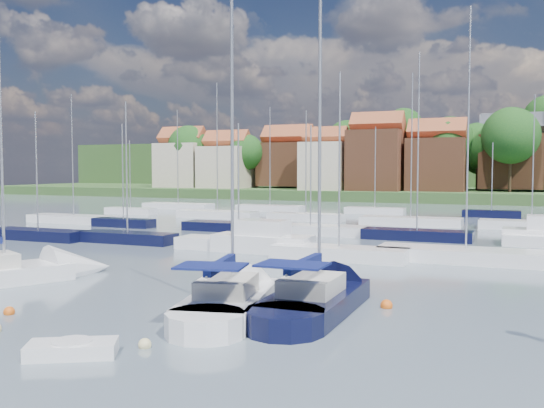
% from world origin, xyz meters
% --- Properties ---
extents(ground, '(260.00, 260.00, 0.00)m').
position_xyz_m(ground, '(0.00, 40.00, 0.00)').
color(ground, '#4C5C68').
rests_on(ground, ground).
extents(sailboat_left, '(7.77, 11.56, 15.51)m').
position_xyz_m(sailboat_left, '(-12.56, 5.24, 0.35)').
color(sailboat_left, white).
rests_on(sailboat_left, ground).
extents(sailboat_centre, '(5.12, 11.18, 14.74)m').
position_xyz_m(sailboat_centre, '(0.37, 4.33, 0.36)').
color(sailboat_centre, white).
rests_on(sailboat_centre, ground).
extents(sailboat_navy, '(3.06, 11.09, 15.35)m').
position_xyz_m(sailboat_navy, '(3.73, 5.99, 0.36)').
color(sailboat_navy, black).
rests_on(sailboat_navy, ground).
extents(tender, '(2.99, 2.45, 0.59)m').
position_xyz_m(tender, '(-1.36, -3.83, 0.23)').
color(tender, white).
rests_on(tender, ground).
extents(buoy_c, '(0.45, 0.45, 0.45)m').
position_xyz_m(buoy_c, '(-7.45, -0.51, 0.00)').
color(buoy_c, '#D85914').
rests_on(buoy_c, ground).
extents(buoy_d, '(0.43, 0.43, 0.43)m').
position_xyz_m(buoy_d, '(0.20, -2.19, 0.00)').
color(buoy_d, beige).
rests_on(buoy_d, ground).
extents(buoy_e, '(0.52, 0.52, 0.52)m').
position_xyz_m(buoy_e, '(6.30, 6.49, 0.00)').
color(buoy_e, '#D85914').
rests_on(buoy_e, ground).
extents(marina_field, '(79.62, 41.41, 15.93)m').
position_xyz_m(marina_field, '(1.91, 35.15, 0.43)').
color(marina_field, white).
rests_on(marina_field, ground).
extents(far_shore_town, '(212.46, 90.00, 22.27)m').
position_xyz_m(far_shore_town, '(2.23, 132.67, 4.61)').
color(far_shore_town, '#334C26').
rests_on(far_shore_town, ground).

